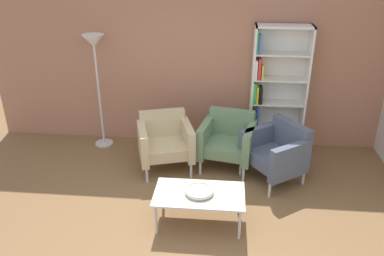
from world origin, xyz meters
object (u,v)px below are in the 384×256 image
at_px(armchair_spare_guest, 228,139).
at_px(floor_lamp_torchiere, 95,55).
at_px(bookshelf_tall, 273,91).
at_px(decorative_bowl, 199,191).
at_px(armchair_corner_red, 277,151).
at_px(armchair_by_bookshelf, 165,141).
at_px(coffee_table_low, 199,196).

distance_m(armchair_spare_guest, floor_lamp_torchiere, 2.27).
height_order(bookshelf_tall, decorative_bowl, bookshelf_tall).
bearing_deg(armchair_spare_guest, floor_lamp_torchiere, 177.98).
xyz_separation_m(bookshelf_tall, armchair_corner_red, (0.01, -0.89, -0.52)).
bearing_deg(floor_lamp_torchiere, armchair_by_bookshelf, -29.06).
distance_m(bookshelf_tall, armchair_corner_red, 1.03).
bearing_deg(decorative_bowl, armchair_by_bookshelf, 115.47).
bearing_deg(armchair_spare_guest, coffee_table_low, -91.02).
height_order(armchair_by_bookshelf, armchair_corner_red, same).
bearing_deg(bookshelf_tall, armchair_by_bookshelf, -154.44).
distance_m(bookshelf_tall, decorative_bowl, 2.21).
distance_m(bookshelf_tall, coffee_table_low, 2.22).
distance_m(coffee_table_low, armchair_spare_guest, 1.36).
bearing_deg(bookshelf_tall, decorative_bowl, -116.03).
height_order(coffee_table_low, armchair_corner_red, armchair_corner_red).
bearing_deg(floor_lamp_torchiere, decorative_bowl, -47.44).
distance_m(decorative_bowl, floor_lamp_torchiere, 2.66).
xyz_separation_m(armchair_spare_guest, floor_lamp_torchiere, (-1.96, 0.48, 1.03)).
bearing_deg(armchair_corner_red, floor_lamp_torchiere, -142.32).
xyz_separation_m(bookshelf_tall, floor_lamp_torchiere, (-2.60, -0.12, 0.51)).
height_order(bookshelf_tall, armchair_by_bookshelf, bookshelf_tall).
bearing_deg(decorative_bowl, bookshelf_tall, 63.97).
height_order(armchair_spare_guest, armchair_corner_red, same).
height_order(bookshelf_tall, armchair_corner_red, bookshelf_tall).
bearing_deg(bookshelf_tall, armchair_spare_guest, -136.57).
bearing_deg(floor_lamp_torchiere, coffee_table_low, -47.44).
relative_size(coffee_table_low, floor_lamp_torchiere, 0.57).
bearing_deg(bookshelf_tall, armchair_corner_red, -89.31).
distance_m(armchair_corner_red, floor_lamp_torchiere, 2.91).
height_order(decorative_bowl, armchair_corner_red, armchair_corner_red).
height_order(bookshelf_tall, coffee_table_low, bookshelf_tall).
distance_m(decorative_bowl, armchair_corner_red, 1.41).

